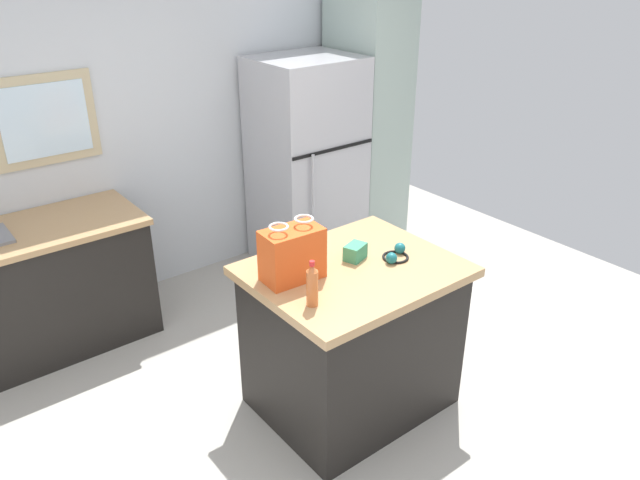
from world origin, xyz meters
name	(u,v)px	position (x,y,z in m)	size (l,w,h in m)	color
ground	(361,422)	(0.00, 0.00, 0.00)	(6.02, 6.02, 0.00)	#ADA89E
back_wall	(161,112)	(-0.01, 2.31, 1.37)	(5.02, 0.13, 2.73)	silver
kitchen_island	(352,337)	(0.07, 0.18, 0.47)	(1.11, 0.90, 0.93)	black
refrigerator	(307,163)	(1.03, 1.88, 0.86)	(0.81, 0.74, 1.73)	#B7B7BC
tall_cabinet	(367,120)	(1.70, 1.88, 1.11)	(0.48, 0.66, 2.23)	#9EB2A8
sink_counter	(28,292)	(-1.26, 1.90, 0.45)	(1.55, 0.69, 1.07)	black
shopping_bag	(292,254)	(-0.26, 0.29, 1.07)	(0.32, 0.20, 0.33)	#DB511E
small_box	(355,252)	(0.14, 0.25, 0.97)	(0.13, 0.09, 0.09)	#388E66
bottle	(312,285)	(-0.34, 0.02, 1.04)	(0.06, 0.06, 0.24)	#C66633
ear_defenders	(396,255)	(0.33, 0.12, 0.95)	(0.20, 0.20, 0.06)	black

